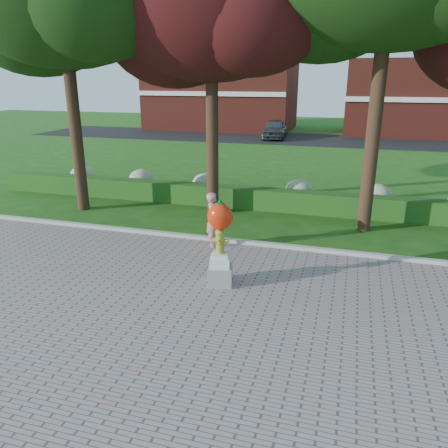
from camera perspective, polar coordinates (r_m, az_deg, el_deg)
name	(u,v)px	position (r m, az deg, el deg)	size (l,w,h in m)	color
ground	(216,288)	(10.83, -1.04, -8.30)	(100.00, 100.00, 0.00)	#1C4F13
walkway	(143,395)	(7.71, -10.59, -21.05)	(40.00, 14.00, 0.04)	gray
curb	(245,243)	(13.45, 2.77, -2.45)	(40.00, 0.18, 0.15)	#ADADA5
lawn_hedge	(270,199)	(17.07, 5.98, 3.21)	(24.00, 0.70, 0.80)	#174A15
hydrangea_row	(288,191)	(17.91, 8.39, 4.34)	(20.10, 1.10, 0.99)	#9FA37C
street	(317,140)	(37.64, 12.00, 10.74)	(50.00, 8.00, 0.02)	black
building_left	(222,92)	(45.12, -0.28, 16.82)	(14.00, 8.00, 7.00)	maroon
building_right	(417,98)	(43.54, 23.91, 14.84)	(12.00, 8.00, 6.40)	maroon
tree_mid_left	(209,1)	(16.27, -1.97, 27.07)	(8.25, 7.04, 10.69)	black
hydrant_sculpture	(220,241)	(10.49, -0.51, -2.21)	(0.69, 0.69, 2.14)	gray
woman	(213,219)	(13.05, -1.43, 0.60)	(0.61, 0.40, 1.66)	tan
parked_car	(275,129)	(37.73, 6.63, 12.24)	(1.85, 4.59, 1.56)	#3C3F43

